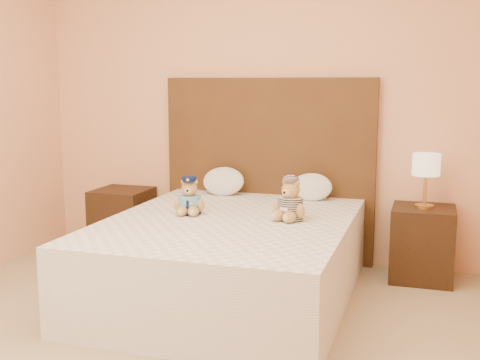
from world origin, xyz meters
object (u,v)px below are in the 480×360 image
object	(u,v)px
nightstand_left	(123,220)
teddy_prisoner	(291,199)
nightstand_right	(422,244)
lamp	(426,167)
pillow_right	(312,186)
teddy_police	(190,196)
pillow_left	(223,180)
bed	(229,258)

from	to	relation	value
nightstand_left	teddy_prisoner	xyz separation A→B (m)	(1.65, -0.70, 0.42)
nightstand_right	lamp	xyz separation A→B (m)	(-0.00, 0.00, 0.57)
teddy_prisoner	pillow_right	distance (m)	0.73
teddy_police	nightstand_left	bearing A→B (deg)	131.39
pillow_left	nightstand_left	bearing A→B (deg)	-178.13
bed	teddy_police	size ratio (longest dim) A/B	7.64
bed	pillow_left	size ratio (longest dim) A/B	5.74
nightstand_right	teddy_prisoner	bearing A→B (deg)	-140.56
bed	pillow_left	world-z (taller)	pillow_left
teddy_prisoner	pillow_right	bearing A→B (deg)	110.43
pillow_left	pillow_right	size ratio (longest dim) A/B	1.08
lamp	pillow_left	xyz separation A→B (m)	(-1.58, 0.03, -0.18)
nightstand_right	teddy_police	bearing A→B (deg)	-154.79
teddy_prisoner	bed	bearing A→B (deg)	-145.35
teddy_police	pillow_right	distance (m)	1.05
bed	nightstand_right	bearing A→B (deg)	32.62
lamp	pillow_left	world-z (taller)	lamp
nightstand_left	teddy_prisoner	world-z (taller)	teddy_prisoner
nightstand_left	nightstand_right	size ratio (longest dim) A/B	1.00
bed	lamp	distance (m)	1.59
bed	teddy_prisoner	distance (m)	0.59
lamp	pillow_right	xyz separation A→B (m)	(-0.85, 0.03, -0.18)
lamp	pillow_right	distance (m)	0.87
lamp	teddy_police	world-z (taller)	lamp
teddy_prisoner	nightstand_left	bearing A→B (deg)	177.53
teddy_police	pillow_right	size ratio (longest dim) A/B	0.81
teddy_police	pillow_left	xyz separation A→B (m)	(-0.02, 0.77, -0.01)
teddy_prisoner	pillow_left	world-z (taller)	teddy_prisoner
nightstand_right	teddy_prisoner	world-z (taller)	teddy_prisoner
teddy_police	teddy_prisoner	world-z (taller)	teddy_prisoner
nightstand_left	pillow_right	size ratio (longest dim) A/B	1.71
pillow_right	teddy_police	bearing A→B (deg)	-132.98
nightstand_right	teddy_police	distance (m)	1.77
bed	nightstand_right	size ratio (longest dim) A/B	3.64
nightstand_left	teddy_prisoner	distance (m)	1.84
nightstand_left	pillow_right	bearing A→B (deg)	1.04
lamp	pillow_left	distance (m)	1.59
nightstand_right	teddy_prisoner	size ratio (longest dim) A/B	1.95
bed	teddy_prisoner	xyz separation A→B (m)	(0.40, 0.10, 0.42)
nightstand_left	nightstand_right	xyz separation A→B (m)	(2.50, 0.00, 0.00)
nightstand_right	teddy_prisoner	distance (m)	1.18
bed	nightstand_left	world-z (taller)	same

